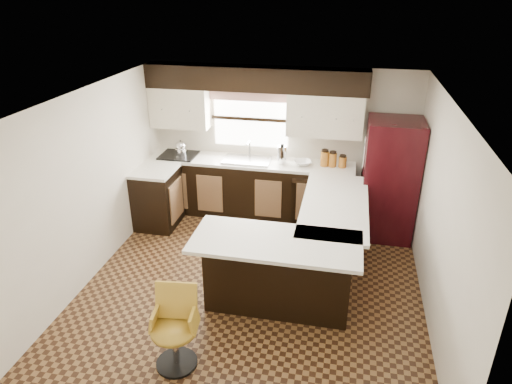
% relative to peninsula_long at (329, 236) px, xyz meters
% --- Properties ---
extents(floor, '(4.40, 4.40, 0.00)m').
position_rel_peninsula_long_xyz_m(floor, '(-0.90, -0.62, -0.45)').
color(floor, '#49301A').
rests_on(floor, ground).
extents(ceiling, '(4.40, 4.40, 0.00)m').
position_rel_peninsula_long_xyz_m(ceiling, '(-0.90, -0.62, 1.95)').
color(ceiling, silver).
rests_on(ceiling, wall_back).
extents(wall_back, '(4.40, 0.00, 4.40)m').
position_rel_peninsula_long_xyz_m(wall_back, '(-0.90, 1.58, 0.75)').
color(wall_back, beige).
rests_on(wall_back, floor).
extents(wall_front, '(4.40, 0.00, 4.40)m').
position_rel_peninsula_long_xyz_m(wall_front, '(-0.90, -2.83, 0.75)').
color(wall_front, beige).
rests_on(wall_front, floor).
extents(wall_left, '(0.00, 4.40, 4.40)m').
position_rel_peninsula_long_xyz_m(wall_left, '(-3.00, -0.62, 0.75)').
color(wall_left, beige).
rests_on(wall_left, floor).
extents(wall_right, '(0.00, 4.40, 4.40)m').
position_rel_peninsula_long_xyz_m(wall_right, '(1.20, -0.62, 0.75)').
color(wall_right, beige).
rests_on(wall_right, floor).
extents(base_cab_back, '(3.30, 0.60, 0.90)m').
position_rel_peninsula_long_xyz_m(base_cab_back, '(-1.35, 1.28, 0.00)').
color(base_cab_back, black).
rests_on(base_cab_back, floor).
extents(base_cab_left, '(0.60, 0.70, 0.90)m').
position_rel_peninsula_long_xyz_m(base_cab_left, '(-2.70, 0.62, 0.00)').
color(base_cab_left, black).
rests_on(base_cab_left, floor).
extents(counter_back, '(3.30, 0.60, 0.04)m').
position_rel_peninsula_long_xyz_m(counter_back, '(-1.35, 1.28, 0.47)').
color(counter_back, silver).
rests_on(counter_back, base_cab_back).
extents(counter_left, '(0.60, 0.70, 0.04)m').
position_rel_peninsula_long_xyz_m(counter_left, '(-2.70, 0.62, 0.47)').
color(counter_left, silver).
rests_on(counter_left, base_cab_left).
extents(soffit, '(3.40, 0.35, 0.36)m').
position_rel_peninsula_long_xyz_m(soffit, '(-1.30, 1.40, 1.77)').
color(soffit, black).
rests_on(soffit, wall_back).
extents(upper_cab_left, '(0.94, 0.35, 0.64)m').
position_rel_peninsula_long_xyz_m(upper_cab_left, '(-2.52, 1.40, 1.27)').
color(upper_cab_left, beige).
rests_on(upper_cab_left, wall_back).
extents(upper_cab_right, '(1.14, 0.35, 0.64)m').
position_rel_peninsula_long_xyz_m(upper_cab_right, '(-0.22, 1.40, 1.27)').
color(upper_cab_right, beige).
rests_on(upper_cab_right, wall_back).
extents(window_pane, '(1.20, 0.02, 0.90)m').
position_rel_peninsula_long_xyz_m(window_pane, '(-1.40, 1.56, 1.10)').
color(window_pane, white).
rests_on(window_pane, wall_back).
extents(valance, '(1.30, 0.06, 0.18)m').
position_rel_peninsula_long_xyz_m(valance, '(-1.40, 1.52, 1.49)').
color(valance, '#D19B93').
rests_on(valance, wall_back).
extents(sink, '(0.75, 0.45, 0.03)m').
position_rel_peninsula_long_xyz_m(sink, '(-1.40, 1.25, 0.51)').
color(sink, '#B2B2B7').
rests_on(sink, counter_back).
extents(dishwasher, '(0.58, 0.03, 0.78)m').
position_rel_peninsula_long_xyz_m(dishwasher, '(-0.35, 0.99, -0.02)').
color(dishwasher, black).
rests_on(dishwasher, floor).
extents(cooktop, '(0.58, 0.50, 0.02)m').
position_rel_peninsula_long_xyz_m(cooktop, '(-2.55, 1.25, 0.51)').
color(cooktop, black).
rests_on(cooktop, counter_back).
extents(peninsula_long, '(0.60, 1.95, 0.90)m').
position_rel_peninsula_long_xyz_m(peninsula_long, '(0.00, 0.00, 0.00)').
color(peninsula_long, black).
rests_on(peninsula_long, floor).
extents(peninsula_return, '(1.65, 0.60, 0.90)m').
position_rel_peninsula_long_xyz_m(peninsula_return, '(-0.53, -0.97, 0.00)').
color(peninsula_return, black).
rests_on(peninsula_return, floor).
extents(counter_pen_long, '(0.84, 1.95, 0.04)m').
position_rel_peninsula_long_xyz_m(counter_pen_long, '(0.05, 0.00, 0.47)').
color(counter_pen_long, silver).
rests_on(counter_pen_long, peninsula_long).
extents(counter_pen_return, '(1.89, 0.84, 0.04)m').
position_rel_peninsula_long_xyz_m(counter_pen_return, '(-0.55, -1.06, 0.47)').
color(counter_pen_return, silver).
rests_on(counter_pen_return, peninsula_return).
extents(refrigerator, '(0.77, 0.74, 1.80)m').
position_rel_peninsula_long_xyz_m(refrigerator, '(0.79, 1.05, 0.45)').
color(refrigerator, black).
rests_on(refrigerator, floor).
extents(bar_chair, '(0.51, 0.51, 0.86)m').
position_rel_peninsula_long_xyz_m(bar_chair, '(-1.38, -2.12, -0.02)').
color(bar_chair, '#B38927').
rests_on(bar_chair, floor).
extents(kettle, '(0.18, 0.18, 0.25)m').
position_rel_peninsula_long_xyz_m(kettle, '(-2.50, 1.26, 0.64)').
color(kettle, silver).
rests_on(kettle, cooktop).
extents(percolator, '(0.15, 0.15, 0.28)m').
position_rel_peninsula_long_xyz_m(percolator, '(-0.84, 1.28, 0.64)').
color(percolator, silver).
rests_on(percolator, counter_back).
extents(mixing_bowl, '(0.35, 0.35, 0.07)m').
position_rel_peninsula_long_xyz_m(mixing_bowl, '(-0.52, 1.27, 0.53)').
color(mixing_bowl, white).
rests_on(mixing_bowl, counter_back).
extents(canister_large, '(0.12, 0.12, 0.24)m').
position_rel_peninsula_long_xyz_m(canister_large, '(-0.18, 1.30, 0.61)').
color(canister_large, '#A05E1C').
rests_on(canister_large, counter_back).
extents(canister_med, '(0.12, 0.12, 0.22)m').
position_rel_peninsula_long_xyz_m(canister_med, '(-0.06, 1.30, 0.60)').
color(canister_med, '#A05E1C').
rests_on(canister_med, counter_back).
extents(canister_small, '(0.12, 0.12, 0.17)m').
position_rel_peninsula_long_xyz_m(canister_small, '(0.09, 1.30, 0.58)').
color(canister_small, '#A05E1C').
rests_on(canister_small, counter_back).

